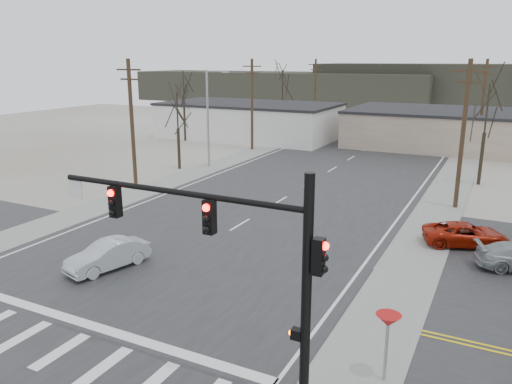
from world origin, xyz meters
TOP-DOWN VIEW (x-y plane):
  - ground at (0.00, 0.00)m, footprint 140.00×140.00m
  - main_road at (0.00, 15.00)m, footprint 18.00×110.00m
  - cross_road at (0.00, 0.00)m, footprint 90.00×10.00m
  - sidewalk_left at (-10.60, 20.00)m, footprint 3.00×90.00m
  - sidewalk_right at (10.60, 20.00)m, footprint 3.00×90.00m
  - traffic_signal_mast at (7.89, -6.20)m, footprint 8.95×0.43m
  - fire_hydrant at (-10.20, 8.00)m, footprint 0.24×0.24m
  - yield_sign at (11.50, -3.50)m, footprint 0.80×0.80m
  - building_left_far at (-16.00, 40.00)m, footprint 22.30×12.30m
  - building_right_far at (10.00, 44.00)m, footprint 26.30×14.30m
  - upole_left_b at (-11.50, 12.00)m, footprint 2.20×0.30m
  - upole_left_c at (-11.50, 32.00)m, footprint 2.20×0.30m
  - upole_left_d at (-11.50, 52.00)m, footprint 2.20×0.30m
  - upole_right_a at (11.50, 18.00)m, footprint 2.20×0.30m
  - upole_right_b at (11.50, 40.00)m, footprint 2.20×0.30m
  - streetlight_main at (-10.80, 22.00)m, footprint 2.40×0.25m
  - tree_left_near at (-13.00, 20.00)m, footprint 3.30×3.30m
  - tree_right_mid at (12.50, 26.00)m, footprint 3.74×3.74m
  - tree_left_far at (-14.00, 46.00)m, footprint 3.96×3.96m
  - tree_left_mid at (-22.00, 34.00)m, footprint 3.96×3.96m
  - hill_left at (-35.00, 92.00)m, footprint 70.00×18.00m
  - sedan_crossing at (-2.56, -0.74)m, footprint 2.52×4.37m
  - car_far_a at (1.99, 41.75)m, footprint 2.86×6.09m
  - car_far_b at (0.44, 62.05)m, footprint 1.89×3.80m
  - car_parked_red at (12.73, 10.50)m, footprint 4.91×3.45m

SIDE VIEW (x-z plane):
  - ground at x=0.00m, z-range 0.00..0.00m
  - cross_road at x=0.00m, z-range 0.00..0.04m
  - main_road at x=0.00m, z-range 0.00..0.05m
  - sidewalk_left at x=-10.60m, z-range 0.00..0.06m
  - sidewalk_right at x=10.60m, z-range 0.00..0.06m
  - fire_hydrant at x=-10.20m, z-range 0.02..0.89m
  - car_parked_red at x=12.73m, z-range 0.03..1.28m
  - car_far_b at x=0.44m, z-range 0.05..1.29m
  - sedan_crossing at x=-2.56m, z-range 0.05..1.41m
  - car_far_a at x=1.99m, z-range 0.05..1.76m
  - yield_sign at x=11.50m, z-range 0.89..3.24m
  - building_right_far at x=10.00m, z-range 0.00..4.30m
  - building_left_far at x=-16.00m, z-range 0.01..4.51m
  - hill_left at x=-35.00m, z-range 0.00..7.00m
  - traffic_signal_mast at x=7.89m, z-range 1.07..8.27m
  - streetlight_main at x=-10.80m, z-range 0.59..9.59m
  - upole_left_b at x=-11.50m, z-range 0.22..10.22m
  - upole_left_c at x=-11.50m, z-range 0.22..10.22m
  - upole_left_d at x=-11.50m, z-range 0.22..10.22m
  - upole_right_a at x=11.50m, z-range 0.22..10.22m
  - upole_right_b at x=11.50m, z-range 0.22..10.22m
  - tree_left_near at x=-13.00m, z-range 1.55..8.90m
  - tree_right_mid at x=12.50m, z-range 1.77..10.10m
  - tree_left_far at x=-14.00m, z-range 1.87..10.69m
  - tree_left_mid at x=-22.00m, z-range 1.87..10.69m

